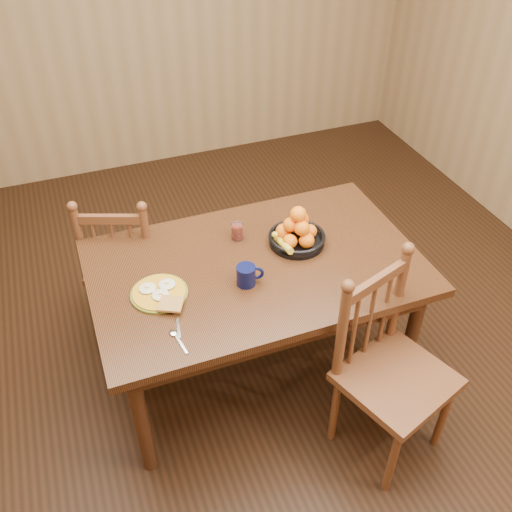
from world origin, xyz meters
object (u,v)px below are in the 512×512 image
object	(u,v)px
chair_far	(126,262)
chair_near	(390,371)
dining_table	(256,277)
coffee_mug	(247,275)
fruit_bowl	(297,233)
breakfast_plate	(160,293)

from	to	relation	value
chair_far	chair_near	xyz separation A→B (m)	(0.98, -1.24, 0.04)
dining_table	coffee_mug	world-z (taller)	coffee_mug
dining_table	chair_near	bearing A→B (deg)	-57.17
chair_near	fruit_bowl	world-z (taller)	chair_near
coffee_mug	fruit_bowl	distance (m)	0.39
coffee_mug	fruit_bowl	xyz separation A→B (m)	(0.34, 0.20, 0.01)
dining_table	fruit_bowl	distance (m)	0.30
chair_near	fruit_bowl	distance (m)	0.80
breakfast_plate	coffee_mug	distance (m)	0.41
chair_near	coffee_mug	size ratio (longest dim) A/B	7.61
chair_far	coffee_mug	world-z (taller)	chair_far
dining_table	coffee_mug	bearing A→B (deg)	-127.28
chair_far	fruit_bowl	distance (m)	1.03
breakfast_plate	coffee_mug	bearing A→B (deg)	-9.19
dining_table	chair_near	world-z (taller)	chair_near
chair_far	chair_near	distance (m)	1.58
dining_table	chair_far	xyz separation A→B (m)	(-0.56, 0.61, -0.21)
chair_far	breakfast_plate	size ratio (longest dim) A/B	3.07
chair_far	fruit_bowl	bearing A→B (deg)	168.09
chair_near	fruit_bowl	bearing A→B (deg)	83.53
chair_near	breakfast_plate	bearing A→B (deg)	127.90
coffee_mug	chair_far	bearing A→B (deg)	123.31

